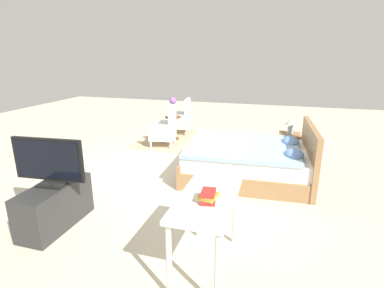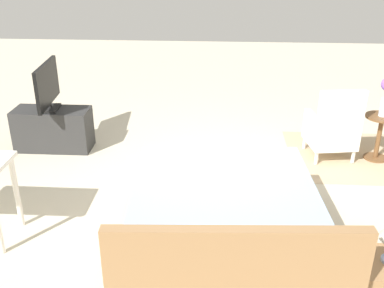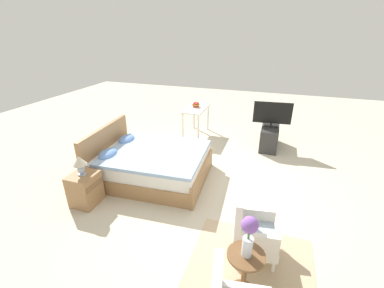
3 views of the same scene
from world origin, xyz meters
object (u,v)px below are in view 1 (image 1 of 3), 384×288
Objects in this scene: bed at (250,161)px; tv_stand at (55,206)px; table_lamp at (291,123)px; vanity_desk at (207,208)px; armchair_by_window_right at (165,130)px; tv_flatscreen at (48,161)px; book_stack at (208,196)px; flower_vase at (173,105)px; armchair_by_window_left at (181,119)px; side_table at (173,125)px; nightstand at (289,147)px.

tv_stand is at bearing -43.87° from bed.
bed is at bearing -30.81° from table_lamp.
bed is 2.05× the size of vanity_desk.
armchair_by_window_right is 3.55m from tv_flatscreen.
armchair_by_window_right is 4.28m from book_stack.
tv_flatscreen is at bearing -0.73° from flower_vase.
book_stack reaches higher than tv_stand.
armchair_by_window_right is 2.74m from table_lamp.
tv_stand is (4.67, -0.06, -0.11)m from armchair_by_window_left.
flower_vase is 0.46× the size of vanity_desk.
armchair_by_window_left is 5.23m from vanity_desk.
side_table is 4.69m from vanity_desk.
tv_flatscreen reaches higher than side_table.
armchair_by_window_right is 2.72m from nightstand.
tv_flatscreen is at bearing -43.83° from bed.
armchair_by_window_left is at bearing 179.28° from side_table.
side_table is 2.83m from nightstand.
armchair_by_window_left is 4.68m from tv_stand.
book_stack is at bearing 21.58° from vanity_desk.
bed is 3.73× the size of side_table.
bed reaches higher than book_stack.
armchair_by_window_right is (-1.32, -2.06, 0.08)m from bed.
armchair_by_window_left is 1.05× the size of tv_flatscreen.
table_lamp reaches higher than side_table.
nightstand is 4.29m from tv_stand.
tv_flatscreen is (4.09, -0.05, 0.49)m from side_table.
flower_vase reaches higher than bed.
book_stack is (0.28, 1.98, 0.55)m from tv_stand.
armchair_by_window_right is 0.57m from side_table.
armchair_by_window_left is 3.04m from nightstand.
side_table is 0.59× the size of tv_stand.
vanity_desk is (0.19, 1.95, 0.38)m from tv_stand.
bed is at bearing 175.95° from vanity_desk.
side_table is 2.84× the size of book_stack.
armchair_by_window_left and armchair_by_window_right have the same top height.
bed is at bearing 136.13° from tv_stand.
tv_flatscreen is at bearing -98.00° from book_stack.
table_lamp is 1.65× the size of book_stack.
armchair_by_window_right is at bearing -153.17° from book_stack.
book_stack is at bearing 82.00° from tv_flatscreen.
bed is at bearing 47.58° from flower_vase.
armchair_by_window_left is at bearing -117.14° from nightstand.
table_lamp is 3.58m from vanity_desk.
vanity_desk is at bearing 26.95° from armchair_by_window_right.
bed reaches higher than armchair_by_window_left.
flower_vase reaches higher than armchair_by_window_right.
tv_flatscreen is at bearing -95.57° from vanity_desk.
vanity_desk is (4.28, 1.89, 0.29)m from side_table.
bed is 1.26m from nightstand.
armchair_by_window_right is at bearing 0.74° from side_table.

